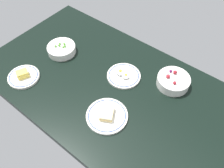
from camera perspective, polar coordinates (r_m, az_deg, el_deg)
The scene contains 6 objects.
dining_table at distance 127.71cm, azimuth -0.00°, elevation -1.13°, with size 148.39×81.24×4.00cm, color black.
bowl_berries at distance 129.00cm, azimuth 14.76°, elevation 0.77°, with size 17.57×17.57×7.25cm.
plate_sandwich at distance 114.34cm, azimuth -1.24°, elevation -7.67°, with size 20.54×20.54×4.50cm.
plate_cheese at distance 138.19cm, azimuth -20.85°, elevation 1.79°, with size 17.31×17.31×4.95cm.
bowl_peas at distance 146.01cm, azimuth -12.25°, elevation 8.41°, with size 17.11×17.11×5.73cm.
plate_eggs at distance 129.98cm, azimuth 2.84°, elevation 2.12°, with size 18.75×18.75×4.54cm.
Camera 1 is at (-48.65, 61.42, 102.85)cm, focal length 37.35 mm.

